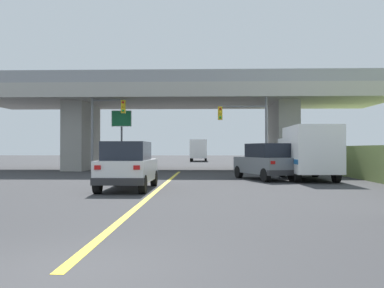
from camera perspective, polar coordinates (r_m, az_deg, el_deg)
ground at (r=35.82m, az=-1.37°, el=-3.40°), size 160.00×160.00×0.00m
overpass_bridge at (r=35.95m, az=-1.37°, el=5.00°), size 32.82×9.73×7.41m
lane_divider_stripe at (r=19.49m, az=-4.15°, el=-5.70°), size 0.20×26.85×0.01m
suv_lead at (r=18.53m, az=-8.39°, el=-2.82°), size 2.01×4.68×2.02m
suv_crossing at (r=24.54m, az=9.58°, el=-2.29°), size 3.25×4.85×2.02m
box_truck at (r=24.99m, az=14.95°, el=-1.00°), size 2.33×6.46×2.94m
traffic_signal_nearside at (r=31.59m, az=7.53°, el=2.59°), size 3.57×0.36×5.50m
traffic_signal_farside at (r=32.61m, az=-11.63°, el=3.02°), size 2.55×0.36×6.17m
highway_sign at (r=34.01m, az=-9.21°, el=2.46°), size 1.55×0.17×4.85m
semi_truck_distant at (r=61.38m, az=0.88°, el=-0.78°), size 2.33×6.50×3.01m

